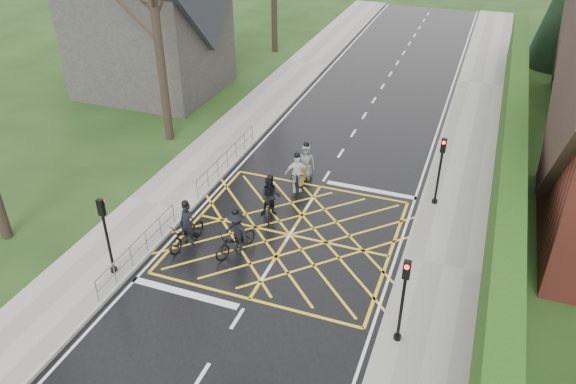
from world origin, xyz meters
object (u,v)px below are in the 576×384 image
Objects in this scene: cyclist_mid at (236,237)px; cyclist_lead at (305,166)px; cyclist_front at (296,178)px; cyclist_rear at (187,231)px; cyclist_back at (270,201)px.

cyclist_mid is 1.06× the size of cyclist_lead.
cyclist_front is at bearing 105.19° from cyclist_mid.
cyclist_mid reaches higher than cyclist_lead.
cyclist_back is at bearing 62.20° from cyclist_rear.
cyclist_front is at bearing 72.34° from cyclist_rear.
cyclist_rear is 1.05× the size of cyclist_back.
cyclist_rear is at bearing -121.56° from cyclist_lead.
cyclist_back is at bearing 106.96° from cyclist_mid.
cyclist_back is 2.24m from cyclist_front.
cyclist_rear reaches higher than cyclist_mid.
cyclist_rear is at bearing -150.56° from cyclist_mid.
cyclist_rear reaches higher than cyclist_lead.
cyclist_back is 1.01× the size of cyclist_front.
cyclist_mid is 5.00m from cyclist_front.
cyclist_lead is at bearing 65.92° from cyclist_back.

